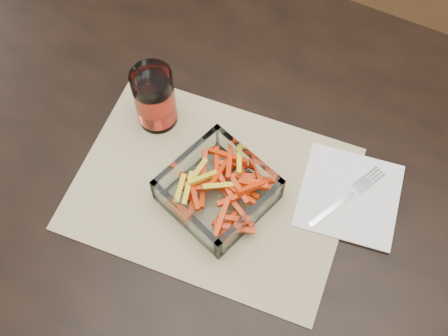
{
  "coord_description": "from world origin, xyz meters",
  "views": [
    {
      "loc": [
        0.07,
        -0.41,
        1.61
      ],
      "look_at": [
        -0.12,
        -0.02,
        0.78
      ],
      "focal_mm": 45.0,
      "sensor_mm": 36.0,
      "label": 1
    }
  ],
  "objects": [
    {
      "name": "placemat",
      "position": [
        -0.13,
        -0.05,
        0.75
      ],
      "size": [
        0.48,
        0.37,
        0.0
      ],
      "primitive_type": "cube",
      "rotation": [
        0.0,
        0.0,
        0.09
      ],
      "color": "tan",
      "rests_on": "dining_table"
    },
    {
      "name": "fork",
      "position": [
        0.09,
        0.03,
        0.76
      ],
      "size": [
        0.08,
        0.15,
        0.0
      ],
      "rotation": [
        0.0,
        0.0,
        -0.44
      ],
      "color": "silver",
      "rests_on": "napkin"
    },
    {
      "name": "dining_table",
      "position": [
        0.0,
        0.0,
        0.66
      ],
      "size": [
        1.6,
        0.9,
        0.75
      ],
      "color": "black",
      "rests_on": "ground"
    },
    {
      "name": "glass_bowl",
      "position": [
        -0.11,
        -0.06,
        0.78
      ],
      "size": [
        0.19,
        0.19,
        0.06
      ],
      "rotation": [
        0.0,
        0.0,
        -0.32
      ],
      "color": "white",
      "rests_on": "placemat"
    },
    {
      "name": "tumbler",
      "position": [
        -0.27,
        0.03,
        0.81
      ],
      "size": [
        0.07,
        0.07,
        0.12
      ],
      "color": "white",
      "rests_on": "placemat"
    },
    {
      "name": "napkin",
      "position": [
        0.09,
        0.03,
        0.76
      ],
      "size": [
        0.19,
        0.19,
        0.0
      ],
      "primitive_type": "cube",
      "rotation": [
        0.0,
        0.0,
        0.16
      ],
      "color": "white",
      "rests_on": "placemat"
    }
  ]
}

